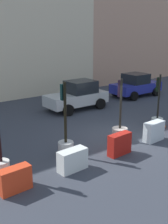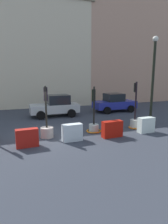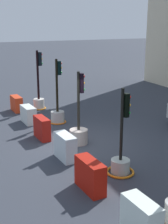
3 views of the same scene
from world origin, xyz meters
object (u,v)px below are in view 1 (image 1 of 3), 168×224
construction_barrier_2 (120,144)px  car_blue_estate (136,85)px  traffic_light_0 (0,159)px  traffic_light_2 (120,129)px  car_silver_hatchback (78,96)px  construction_barrier_0 (15,180)px  construction_barrier_1 (73,160)px  construction_barrier_3 (154,131)px  traffic_light_1 (66,142)px  traffic_light_3 (157,118)px

construction_barrier_2 → car_blue_estate: car_blue_estate is taller
traffic_light_0 → traffic_light_2: size_ratio=1.11×
traffic_light_2 → car_silver_hatchback: 5.61m
construction_barrier_0 → car_silver_hatchback: size_ratio=0.26×
traffic_light_0 → construction_barrier_0: 1.23m
construction_barrier_1 → car_silver_hatchback: 8.14m
construction_barrier_1 → construction_barrier_2: construction_barrier_2 is taller
construction_barrier_3 → construction_barrier_1: bearing=-178.9°
traffic_light_1 → construction_barrier_3: (3.96, -1.16, -0.07)m
car_silver_hatchback → construction_barrier_0: bearing=-137.5°
traffic_light_0 → traffic_light_1: size_ratio=1.05×
traffic_light_3 → traffic_light_1: bearing=-179.7°
traffic_light_3 → construction_barrier_0: 8.49m
car_silver_hatchback → car_blue_estate: car_silver_hatchback is taller
construction_barrier_0 → traffic_light_2: bearing=11.5°
traffic_light_1 → car_silver_hatchback: size_ratio=0.75×
traffic_light_1 → traffic_light_2: (2.82, -0.16, -0.00)m
construction_barrier_3 → car_blue_estate: car_blue_estate is taller
construction_barrier_2 → traffic_light_0: bearing=164.8°
traffic_light_3 → car_silver_hatchback: (-1.29, 5.20, 0.40)m
car_silver_hatchback → traffic_light_1: bearing=-129.9°
traffic_light_2 → traffic_light_0: bearing=179.2°
construction_barrier_0 → construction_barrier_2: size_ratio=0.98×
traffic_light_0 → car_silver_hatchback: (7.06, 5.31, 0.22)m
construction_barrier_1 → car_silver_hatchback: car_silver_hatchback is taller
traffic_light_2 → construction_barrier_3: (1.14, -1.00, -0.07)m
traffic_light_0 → traffic_light_2: 5.51m
construction_barrier_2 → car_blue_estate: bearing=39.6°
construction_barrier_0 → construction_barrier_1: 2.20m
construction_barrier_1 → construction_barrier_2: (2.25, -0.04, 0.05)m
traffic_light_1 → traffic_light_2: traffic_light_1 is taller
traffic_light_0 → construction_barrier_3: size_ratio=2.94×
construction_barrier_0 → car_blue_estate: 14.44m
car_blue_estate → construction_barrier_0: bearing=-151.7°
traffic_light_1 → car_blue_estate: 11.42m
traffic_light_1 → car_blue_estate: size_ratio=0.76×
traffic_light_3 → construction_barrier_1: (-6.19, -1.27, -0.06)m
traffic_light_1 → construction_barrier_3: 4.13m
construction_barrier_0 → car_blue_estate: car_blue_estate is taller
traffic_light_2 → construction_barrier_0: traffic_light_2 is taller
traffic_light_0 → construction_barrier_0: traffic_light_0 is taller
traffic_light_3 → construction_barrier_2: size_ratio=2.57×
traffic_light_3 → construction_barrier_0: size_ratio=2.61×
construction_barrier_1 → car_silver_hatchback: bearing=52.9°
construction_barrier_0 → construction_barrier_2: 4.45m
traffic_light_3 → construction_barrier_1: 6.32m
traffic_light_0 → car_blue_estate: (12.67, 5.63, 0.18)m
traffic_light_2 → traffic_light_1: bearing=176.8°
car_silver_hatchback → car_blue_estate: 5.62m
traffic_light_1 → traffic_light_3: size_ratio=1.09×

